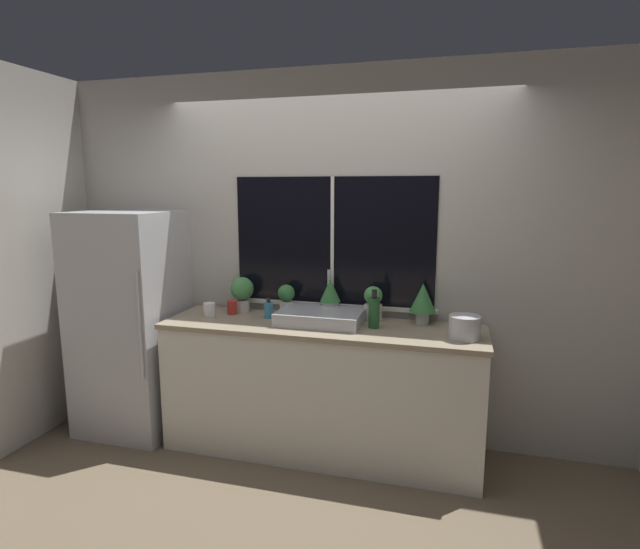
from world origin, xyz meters
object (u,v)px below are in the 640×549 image
sink (321,317)px  refrigerator (132,321)px  mug_red (232,307)px  potted_plant_left (286,298)px  kettle (465,326)px  mug_white (209,310)px  potted_plant_far_right (423,300)px  soap_bottle (269,310)px  bottle_tall (374,312)px  potted_plant_center (330,297)px  potted_plant_right (373,303)px  potted_plant_far_left (242,291)px

sink → refrigerator: bearing=-178.7°
mug_red → potted_plant_left: bearing=15.3°
sink → kettle: sink is taller
mug_red → mug_white: size_ratio=1.01×
sink → potted_plant_far_right: sink is taller
mug_red → soap_bottle: bearing=-8.0°
sink → mug_white: size_ratio=5.80×
mug_red → refrigerator: bearing=-172.6°
potted_plant_left → mug_red: 0.41m
potted_plant_far_right → bottle_tall: bearing=-147.8°
soap_bottle → mug_red: bearing=172.0°
potted_plant_center → bottle_tall: potted_plant_center is taller
refrigerator → sink: 1.50m
mug_red → kettle: size_ratio=0.52×
potted_plant_left → mug_white: potted_plant_left is taller
potted_plant_center → bottle_tall: 0.40m
sink → potted_plant_center: size_ratio=2.06×
refrigerator → potted_plant_center: bearing=7.8°
potted_plant_right → bottle_tall: (0.04, -0.19, -0.02)m
potted_plant_left → mug_white: bearing=-157.8°
potted_plant_left → potted_plant_right: potted_plant_right is taller
potted_plant_left → kettle: size_ratio=1.15×
mug_white → soap_bottle: bearing=8.3°
potted_plant_far_left → kettle: bearing=-10.2°
potted_plant_right → kettle: 0.69m
kettle → potted_plant_far_right: bearing=133.4°
mug_red → kettle: bearing=-6.4°
sink → potted_plant_right: bearing=27.6°
potted_plant_right → mug_white: (-1.17, -0.21, -0.07)m
mug_white → bottle_tall: bearing=1.0°
refrigerator → potted_plant_far_left: refrigerator is taller
potted_plant_right → soap_bottle: potted_plant_right is taller
potted_plant_far_right → potted_plant_left: bearing=180.0°
bottle_tall → kettle: bearing=-9.8°
soap_bottle → bottle_tall: (0.77, -0.04, 0.05)m
refrigerator → bottle_tall: bearing=0.5°
sink → soap_bottle: (-0.40, 0.03, 0.02)m
refrigerator → potted_plant_center: 1.55m
sink → kettle: bearing=-7.0°
potted_plant_far_right → kettle: (0.28, -0.29, -0.09)m
mug_red → sink: bearing=-5.6°
potted_plant_center → mug_white: bearing=-166.0°
potted_plant_left → potted_plant_center: (0.34, 0.00, 0.03)m
potted_plant_center → mug_red: 0.74m
soap_bottle → mug_white: (-0.44, -0.06, -0.01)m
refrigerator → potted_plant_far_left: 0.89m
soap_bottle → kettle: 1.36m
sink → potted_plant_left: size_ratio=2.59×
potted_plant_center → potted_plant_right: 0.31m
kettle → mug_white: bearing=177.4°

